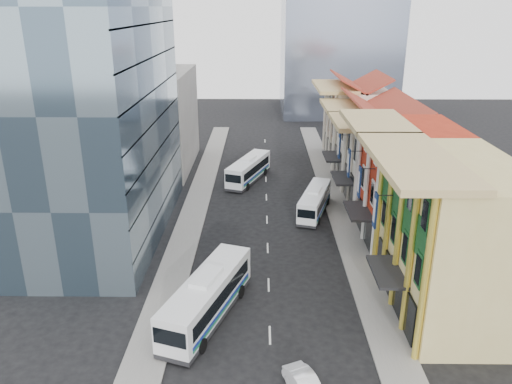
{
  "coord_description": "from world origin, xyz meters",
  "views": [
    {
      "loc": [
        -0.7,
        -29.45,
        22.52
      ],
      "look_at": [
        -1.2,
        19.32,
        4.32
      ],
      "focal_mm": 35.0,
      "sensor_mm": 36.0,
      "label": 1
    }
  ],
  "objects_px": {
    "shophouse_tan": "(454,238)",
    "bus_left_far": "(249,169)",
    "sedan_left": "(200,312)",
    "bus_right": "(315,201)",
    "office_tower": "(93,89)",
    "bus_left_near": "(207,296)"
  },
  "relations": [
    {
      "from": "bus_left_far",
      "to": "bus_right",
      "type": "bearing_deg",
      "value": -34.81
    },
    {
      "from": "shophouse_tan",
      "to": "bus_right",
      "type": "relative_size",
      "value": 1.46
    },
    {
      "from": "bus_left_far",
      "to": "sedan_left",
      "type": "relative_size",
      "value": 2.71
    },
    {
      "from": "shophouse_tan",
      "to": "bus_left_near",
      "type": "distance_m",
      "value": 19.27
    },
    {
      "from": "shophouse_tan",
      "to": "bus_left_near",
      "type": "height_order",
      "value": "shophouse_tan"
    },
    {
      "from": "shophouse_tan",
      "to": "bus_right",
      "type": "bearing_deg",
      "value": 114.15
    },
    {
      "from": "bus_left_near",
      "to": "bus_left_far",
      "type": "xyz_separation_m",
      "value": [
        2.35,
        32.1,
        -0.18
      ]
    },
    {
      "from": "sedan_left",
      "to": "bus_left_far",
      "type": "bearing_deg",
      "value": 89.48
    },
    {
      "from": "bus_left_near",
      "to": "bus_right",
      "type": "relative_size",
      "value": 1.23
    },
    {
      "from": "office_tower",
      "to": "bus_left_far",
      "type": "bearing_deg",
      "value": 48.01
    },
    {
      "from": "bus_right",
      "to": "shophouse_tan",
      "type": "bearing_deg",
      "value": -49.32
    },
    {
      "from": "bus_left_far",
      "to": "bus_left_near",
      "type": "bearing_deg",
      "value": -73.93
    },
    {
      "from": "bus_left_near",
      "to": "office_tower",
      "type": "bearing_deg",
      "value": 146.56
    },
    {
      "from": "shophouse_tan",
      "to": "office_tower",
      "type": "xyz_separation_m",
      "value": [
        -31.0,
        14.0,
        9.0
      ]
    },
    {
      "from": "office_tower",
      "to": "bus_left_near",
      "type": "relative_size",
      "value": 2.54
    },
    {
      "from": "shophouse_tan",
      "to": "bus_left_far",
      "type": "height_order",
      "value": "shophouse_tan"
    },
    {
      "from": "office_tower",
      "to": "bus_right",
      "type": "relative_size",
      "value": 3.13
    },
    {
      "from": "bus_left_far",
      "to": "shophouse_tan",
      "type": "bearing_deg",
      "value": -41.3
    },
    {
      "from": "office_tower",
      "to": "bus_left_far",
      "type": "xyz_separation_m",
      "value": [
        14.62,
        16.24,
        -13.28
      ]
    },
    {
      "from": "sedan_left",
      "to": "shophouse_tan",
      "type": "bearing_deg",
      "value": 10.72
    },
    {
      "from": "shophouse_tan",
      "to": "bus_left_near",
      "type": "relative_size",
      "value": 1.18
    },
    {
      "from": "shophouse_tan",
      "to": "bus_left_near",
      "type": "xyz_separation_m",
      "value": [
        -18.73,
        -1.86,
        -4.1
      ]
    }
  ]
}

